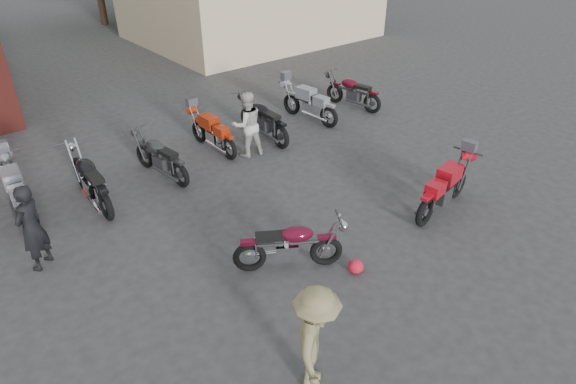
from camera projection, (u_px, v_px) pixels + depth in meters
ground at (355, 259)px, 8.74m from camera, size 90.00×90.00×0.00m
vintage_motorcycle at (290, 243)px, 8.26m from camera, size 1.90×1.51×1.08m
sportbike at (445, 186)px, 9.84m from camera, size 2.09×0.96×1.17m
helmet at (356, 266)px, 8.36m from camera, size 0.32×0.32×0.25m
person_dark at (31, 228)px, 8.17m from camera, size 0.70×0.68×1.62m
person_light at (247, 124)px, 11.93m from camera, size 0.92×0.78×1.66m
person_tan at (316, 340)px, 6.06m from camera, size 1.19×1.17×1.64m
row_bike_1 at (16, 190)px, 9.67m from camera, size 0.85×2.11×1.19m
row_bike_2 at (90, 178)px, 10.07m from camera, size 0.77×2.13×1.23m
row_bike_3 at (159, 155)px, 11.09m from camera, size 0.91×1.99×1.11m
row_bike_4 at (212, 131)px, 12.30m from camera, size 0.69×1.90×1.09m
row_bike_5 at (263, 117)px, 12.89m from camera, size 0.75×2.11×1.21m
row_bike_6 at (309, 101)px, 13.98m from camera, size 0.89×2.08×1.17m
row_bike_7 at (352, 90)px, 14.89m from camera, size 0.95×2.02×1.12m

